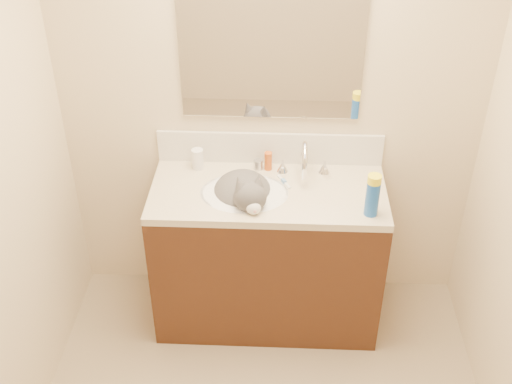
# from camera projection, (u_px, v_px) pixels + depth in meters

# --- Properties ---
(room_shell) EXTENTS (2.24, 2.54, 2.52)m
(room_shell) POSITION_uv_depth(u_px,v_px,m) (262.00, 201.00, 2.09)
(room_shell) COLOR beige
(room_shell) RESTS_ON ground
(vanity_cabinet) EXTENTS (1.20, 0.55, 0.82)m
(vanity_cabinet) POSITION_uv_depth(u_px,v_px,m) (267.00, 258.00, 3.51)
(vanity_cabinet) COLOR #3B1E10
(vanity_cabinet) RESTS_ON ground
(counter_slab) EXTENTS (1.20, 0.55, 0.04)m
(counter_slab) POSITION_uv_depth(u_px,v_px,m) (268.00, 193.00, 3.26)
(counter_slab) COLOR beige
(counter_slab) RESTS_ON vanity_cabinet
(basin) EXTENTS (0.45, 0.36, 0.14)m
(basin) POSITION_uv_depth(u_px,v_px,m) (244.00, 204.00, 3.27)
(basin) COLOR white
(basin) RESTS_ON vanity_cabinet
(faucet) EXTENTS (0.28, 0.20, 0.21)m
(faucet) POSITION_uv_depth(u_px,v_px,m) (304.00, 162.00, 3.31)
(faucet) COLOR silver
(faucet) RESTS_ON counter_slab
(cat) EXTENTS (0.42, 0.47, 0.33)m
(cat) POSITION_uv_depth(u_px,v_px,m) (244.00, 196.00, 3.25)
(cat) COLOR #4A484A
(cat) RESTS_ON basin
(backsplash) EXTENTS (1.20, 0.02, 0.18)m
(backsplash) POSITION_uv_depth(u_px,v_px,m) (270.00, 148.00, 3.42)
(backsplash) COLOR silver
(backsplash) RESTS_ON counter_slab
(mirror) EXTENTS (0.90, 0.02, 0.80)m
(mirror) POSITION_uv_depth(u_px,v_px,m) (271.00, 43.00, 3.08)
(mirror) COLOR white
(mirror) RESTS_ON room_shell
(pill_bottle) EXTENTS (0.07, 0.07, 0.11)m
(pill_bottle) POSITION_uv_depth(u_px,v_px,m) (198.00, 159.00, 3.39)
(pill_bottle) COLOR white
(pill_bottle) RESTS_ON counter_slab
(pill_label) EXTENTS (0.07, 0.07, 0.04)m
(pill_label) POSITION_uv_depth(u_px,v_px,m) (198.00, 161.00, 3.40)
(pill_label) COLOR orange
(pill_label) RESTS_ON pill_bottle
(silver_jar) EXTENTS (0.06, 0.06, 0.06)m
(silver_jar) POSITION_uv_depth(u_px,v_px,m) (258.00, 165.00, 3.40)
(silver_jar) COLOR #B7B7BC
(silver_jar) RESTS_ON counter_slab
(amber_bottle) EXTENTS (0.04, 0.04, 0.10)m
(amber_bottle) POSITION_uv_depth(u_px,v_px,m) (268.00, 161.00, 3.38)
(amber_bottle) COLOR #C05216
(amber_bottle) RESTS_ON counter_slab
(toothbrush) EXTENTS (0.07, 0.12, 0.01)m
(toothbrush) POSITION_uv_depth(u_px,v_px,m) (284.00, 182.00, 3.31)
(toothbrush) COLOR white
(toothbrush) RESTS_ON counter_slab
(toothbrush_head) EXTENTS (0.03, 0.04, 0.02)m
(toothbrush_head) POSITION_uv_depth(u_px,v_px,m) (284.00, 181.00, 3.30)
(toothbrush_head) COLOR #6493D6
(toothbrush_head) RESTS_ON counter_slab
(spray_can) EXTENTS (0.07, 0.07, 0.18)m
(spray_can) POSITION_uv_depth(u_px,v_px,m) (372.00, 199.00, 3.03)
(spray_can) COLOR blue
(spray_can) RESTS_ON counter_slab
(spray_cap) EXTENTS (0.07, 0.07, 0.04)m
(spray_cap) POSITION_uv_depth(u_px,v_px,m) (375.00, 179.00, 2.97)
(spray_cap) COLOR yellow
(spray_cap) RESTS_ON spray_can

